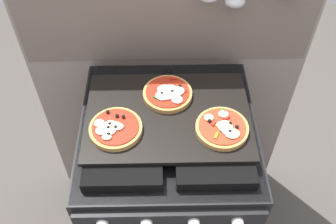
% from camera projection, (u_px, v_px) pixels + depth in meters
% --- Properties ---
extents(kitchen_backsplash, '(1.10, 0.09, 1.55)m').
position_uv_depth(kitchen_backsplash, '(167.00, 72.00, 1.58)').
color(kitchen_backsplash, gray).
rests_on(kitchen_backsplash, ground_plane).
extents(stove, '(0.60, 0.64, 0.90)m').
position_uv_depth(stove, '(168.00, 186.00, 1.61)').
color(stove, black).
rests_on(stove, ground_plane).
extents(baking_tray, '(0.54, 0.38, 0.02)m').
position_uv_depth(baking_tray, '(168.00, 116.00, 1.27)').
color(baking_tray, black).
rests_on(baking_tray, stove).
extents(pizza_left, '(0.17, 0.17, 0.03)m').
position_uv_depth(pizza_left, '(115.00, 128.00, 1.20)').
color(pizza_left, tan).
rests_on(pizza_left, baking_tray).
extents(pizza_right, '(0.17, 0.17, 0.03)m').
position_uv_depth(pizza_right, '(222.00, 128.00, 1.21)').
color(pizza_right, tan).
rests_on(pizza_right, baking_tray).
extents(pizza_center, '(0.17, 0.17, 0.03)m').
position_uv_depth(pizza_center, '(168.00, 93.00, 1.30)').
color(pizza_center, '#C18947').
rests_on(pizza_center, baking_tray).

